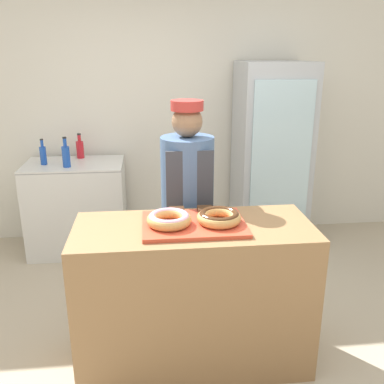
# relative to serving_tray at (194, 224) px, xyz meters

# --- Properties ---
(ground_plane) EXTENTS (14.00, 14.00, 0.00)m
(ground_plane) POSITION_rel_serving_tray_xyz_m (0.00, 0.00, -0.95)
(ground_plane) COLOR #B7A88E
(wall_back) EXTENTS (8.00, 0.06, 2.70)m
(wall_back) POSITION_rel_serving_tray_xyz_m (0.00, 2.13, 0.40)
(wall_back) COLOR silver
(wall_back) RESTS_ON ground_plane
(display_counter) EXTENTS (1.43, 0.60, 0.94)m
(display_counter) POSITION_rel_serving_tray_xyz_m (0.00, 0.00, -0.48)
(display_counter) COLOR #997047
(display_counter) RESTS_ON ground_plane
(serving_tray) EXTENTS (0.61, 0.44, 0.02)m
(serving_tray) POSITION_rel_serving_tray_xyz_m (0.00, 0.00, 0.00)
(serving_tray) COLOR #D84C33
(serving_tray) RESTS_ON display_counter
(donut_light_glaze) EXTENTS (0.26, 0.26, 0.07)m
(donut_light_glaze) POSITION_rel_serving_tray_xyz_m (-0.15, -0.02, 0.05)
(donut_light_glaze) COLOR tan
(donut_light_glaze) RESTS_ON serving_tray
(donut_chocolate_glaze) EXTENTS (0.26, 0.26, 0.07)m
(donut_chocolate_glaze) POSITION_rel_serving_tray_xyz_m (0.15, -0.02, 0.05)
(donut_chocolate_glaze) COLOR tan
(donut_chocolate_glaze) RESTS_ON serving_tray
(brownie_back_left) EXTENTS (0.09, 0.09, 0.03)m
(brownie_back_left) POSITION_rel_serving_tray_xyz_m (-0.09, 0.16, 0.03)
(brownie_back_left) COLOR #382111
(brownie_back_left) RESTS_ON serving_tray
(brownie_back_right) EXTENTS (0.09, 0.09, 0.03)m
(brownie_back_right) POSITION_rel_serving_tray_xyz_m (0.09, 0.16, 0.03)
(brownie_back_right) COLOR #382111
(brownie_back_right) RESTS_ON serving_tray
(baker_person) EXTENTS (0.37, 0.37, 1.61)m
(baker_person) POSITION_rel_serving_tray_xyz_m (0.02, 0.55, -0.10)
(baker_person) COLOR #4C4C51
(baker_person) RESTS_ON ground_plane
(beverage_fridge) EXTENTS (0.68, 0.67, 1.84)m
(beverage_fridge) POSITION_rel_serving_tray_xyz_m (0.97, 1.74, -0.03)
(beverage_fridge) COLOR #ADB2B7
(beverage_fridge) RESTS_ON ground_plane
(chest_freezer) EXTENTS (0.93, 0.60, 0.90)m
(chest_freezer) POSITION_rel_serving_tray_xyz_m (-0.97, 1.75, -0.50)
(chest_freezer) COLOR silver
(chest_freezer) RESTS_ON ground_plane
(bottle_blue) EXTENTS (0.07, 0.07, 0.28)m
(bottle_blue) POSITION_rel_serving_tray_xyz_m (-1.01, 1.60, 0.06)
(bottle_blue) COLOR #1E4CB2
(bottle_blue) RESTS_ON chest_freezer
(bottle_blue_b) EXTENTS (0.06, 0.06, 0.25)m
(bottle_blue_b) POSITION_rel_serving_tray_xyz_m (-1.24, 1.72, 0.05)
(bottle_blue_b) COLOR #1E4CB2
(bottle_blue_b) RESTS_ON chest_freezer
(bottle_red) EXTENTS (0.07, 0.07, 0.25)m
(bottle_red) POSITION_rel_serving_tray_xyz_m (-0.93, 1.94, 0.05)
(bottle_red) COLOR red
(bottle_red) RESTS_ON chest_freezer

